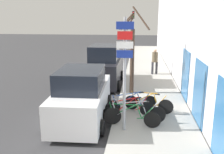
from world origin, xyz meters
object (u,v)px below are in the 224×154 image
Objects in this scene: bicycle_3 at (132,104)px; signpost at (125,69)px; bicycle_0 at (130,116)px; bicycle_1 at (135,114)px; street_tree at (132,55)px; traffic_light at (133,29)px; bicycle_2 at (130,109)px; parked_car_0 at (82,97)px; pedestrian_near at (155,60)px; bicycle_4 at (148,103)px; parked_car_1 at (105,67)px.

signpost is at bearing 146.02° from bicycle_3.
bicycle_1 is at bearing -36.08° from bicycle_0.
street_tree is 9.61m from traffic_light.
bicycle_3 is 3.29m from street_tree.
bicycle_1 reaches higher than bicycle_0.
bicycle_1 is 13.71m from traffic_light.
bicycle_2 is 3.76m from street_tree.
signpost is 0.86× the size of parked_car_0.
pedestrian_near is (1.33, 8.65, 0.65)m from bicycle_0.
parked_car_0 is at bearing 61.56° from bicycle_2.
parked_car_0 is at bearing 120.88° from bicycle_4.
parked_car_0 is at bearing 66.46° from bicycle_1.
street_tree is at bearing -5.92° from bicycle_1.
bicycle_1 is 1.13× the size of bicycle_4.
bicycle_4 is at bearing -85.04° from traffic_light.
bicycle_3 is (0.22, 1.60, -1.85)m from signpost.
bicycle_4 is 0.46× the size of street_tree.
bicycle_0 is (0.22, 0.38, -1.87)m from signpost.
signpost is 1.93× the size of bicycle_4.
bicycle_1 is 1.06m from bicycle_3.
parked_car_1 is 2.33× the size of pedestrian_near.
bicycle_3 is (0.05, 0.52, 0.03)m from bicycle_2.
street_tree reaches higher than parked_car_0.
bicycle_1 is (0.38, 0.55, -1.85)m from signpost.
pedestrian_near is (3.14, 2.68, 0.07)m from parked_car_1.
parked_car_0 is at bearing 79.74° from bicycle_0.
bicycle_2 is 5.60m from parked_car_1.
street_tree is 0.99× the size of traffic_light.
pedestrian_near reaches higher than bicycle_1.
parked_car_0 is 4.05m from street_tree.
parked_car_1 is 0.92× the size of street_tree.
parked_car_0 is (-2.14, 0.52, 0.44)m from bicycle_1.
street_tree is (-0.11, 4.06, 1.67)m from bicycle_0.
bicycle_3 is at bearing 8.49° from bicycle_0.
bicycle_1 is 1.10× the size of bicycle_3.
traffic_light reaches higher than bicycle_4.
street_tree is (-0.12, 2.85, 1.65)m from bicycle_3.
bicycle_3 is 1.03× the size of bicycle_4.
bicycle_1 is 2.25m from parked_car_0.
bicycle_4 is at bearing -72.72° from street_tree.
signpost is 1.96m from bicycle_1.
signpost is at bearing -89.42° from traffic_light.
parked_car_0 is at bearing 50.92° from pedestrian_near.
traffic_light is (-1.06, 12.17, 2.51)m from bicycle_4.
street_tree is (-1.44, -4.59, 1.02)m from pedestrian_near.
bicycle_2 is (-0.04, 0.69, -0.00)m from bicycle_0.
bicycle_3 is 0.48× the size of street_tree.
bicycle_1 is at bearing 162.49° from bicycle_3.
bicycle_3 is 2.10m from parked_car_0.
bicycle_2 is at bearing -71.69° from parked_car_1.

